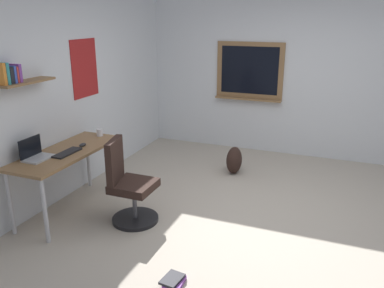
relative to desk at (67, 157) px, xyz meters
The scene contains 11 objects.
ground_plane 2.27m from the desk, 74.31° to the right, with size 5.20×5.20×0.00m, color #ADA393.
wall_back 0.94m from the desk, 32.03° to the left, with size 5.00×0.30×2.60m.
wall_right 3.72m from the desk, 34.18° to the right, with size 0.22×5.00×2.60m.
desk is the anchor object (origin of this frame).
office_chair 0.81m from the desk, 87.61° to the right, with size 0.52×0.54×0.95m.
laptop 0.38m from the desk, 157.09° to the left, with size 0.31×0.21×0.23m.
keyboard 0.14m from the desk, 135.83° to the right, with size 0.37×0.13×0.02m, color black.
computer_mouse 0.24m from the desk, 18.95° to the right, with size 0.10×0.06×0.03m, color #262628.
coffee_mug 0.64m from the desk, ahead, with size 0.08×0.08×0.09m, color silver.
backpack 2.39m from the desk, 38.94° to the right, with size 0.32×0.22×0.40m, color black.
book_stack_on_floor 1.98m from the desk, 115.71° to the right, with size 0.23×0.19×0.06m.
Camera 1 is at (-4.01, -0.81, 2.22)m, focal length 37.13 mm.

